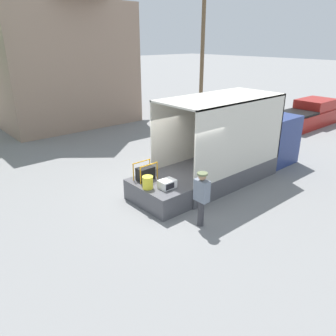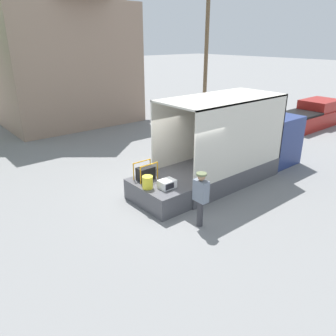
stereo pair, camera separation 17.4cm
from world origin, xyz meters
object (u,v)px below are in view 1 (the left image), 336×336
at_px(microwave, 167,184).
at_px(orange_bucket, 148,182).
at_px(utility_pole, 203,48).
at_px(box_truck, 243,149).
at_px(pickup_truck_red, 310,115).
at_px(portable_generator, 146,173).
at_px(worker_person, 202,194).

relative_size(microwave, orange_bucket, 1.27).
bearing_deg(orange_bucket, utility_pole, 38.05).
distance_m(box_truck, orange_bucket, 4.86).
height_order(pickup_truck_red, utility_pole, utility_pole).
bearing_deg(portable_generator, orange_bucket, -122.34).
height_order(portable_generator, pickup_truck_red, pickup_truck_red).
xyz_separation_m(microwave, portable_generator, (-0.11, 0.97, 0.10)).
bearing_deg(portable_generator, worker_person, -86.79).
height_order(box_truck, orange_bucket, box_truck).
relative_size(worker_person, pickup_truck_red, 0.30).
distance_m(portable_generator, orange_bucket, 0.71).
xyz_separation_m(portable_generator, pickup_truck_red, (13.90, 1.48, -0.29)).
bearing_deg(orange_bucket, box_truck, 0.56).
bearing_deg(pickup_truck_red, utility_pole, 103.69).
relative_size(microwave, utility_pole, 0.06).
distance_m(worker_person, pickup_truck_red, 14.32).
distance_m(microwave, portable_generator, 0.98).
xyz_separation_m(portable_generator, worker_person, (0.14, -2.42, 0.09)).
bearing_deg(microwave, orange_bucket, 143.10).
height_order(box_truck, worker_person, box_truck).
relative_size(box_truck, orange_bucket, 16.20).
height_order(microwave, portable_generator, portable_generator).
xyz_separation_m(orange_bucket, worker_person, (0.52, -1.82, 0.11)).
height_order(microwave, orange_bucket, orange_bucket).
distance_m(box_truck, pickup_truck_red, 9.65).
height_order(box_truck, portable_generator, box_truck).
relative_size(orange_bucket, worker_person, 0.24).
bearing_deg(utility_pole, orange_bucket, -141.95).
bearing_deg(worker_person, pickup_truck_red, 15.84).
distance_m(portable_generator, pickup_truck_red, 13.99).
distance_m(box_truck, portable_generator, 4.51).
relative_size(portable_generator, pickup_truck_red, 0.13).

